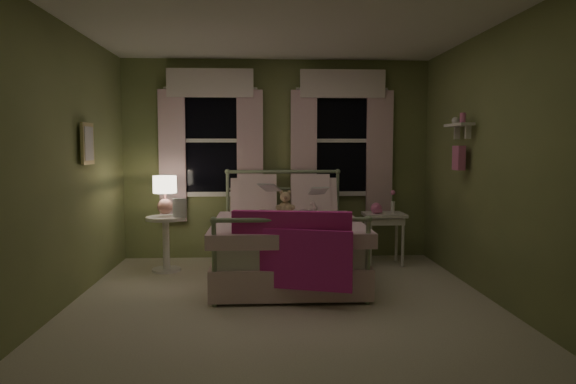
{
  "coord_description": "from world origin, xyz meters",
  "views": [
    {
      "loc": [
        -0.2,
        -4.67,
        1.46
      ],
      "look_at": [
        0.07,
        0.63,
        1.0
      ],
      "focal_mm": 32.0,
      "sensor_mm": 36.0,
      "label": 1
    }
  ],
  "objects": [
    {
      "name": "pink_toy",
      "position": [
        1.21,
        1.56,
        0.71
      ],
      "size": [
        0.14,
        0.18,
        0.14
      ],
      "color": "pink",
      "rests_on": "nightstand_right"
    },
    {
      "name": "framed_picture",
      "position": [
        -1.95,
        0.6,
        1.5
      ],
      "size": [
        0.03,
        0.32,
        0.42
      ],
      "color": "beige",
      "rests_on": "room_shell"
    },
    {
      "name": "window_right",
      "position": [
        0.85,
        2.03,
        1.62
      ],
      "size": [
        1.34,
        0.13,
        1.96
      ],
      "color": "black",
      "rests_on": "room_shell"
    },
    {
      "name": "child_right",
      "position": [
        0.35,
        1.4,
        0.91
      ],
      "size": [
        0.4,
        0.35,
        0.69
      ],
      "primitive_type": "imported",
      "rotation": [
        0.0,
        0.0,
        2.81
      ],
      "color": "#F7D1DD",
      "rests_on": "bed"
    },
    {
      "name": "child_left",
      "position": [
        -0.21,
        1.4,
        0.94
      ],
      "size": [
        0.3,
        0.22,
        0.73
      ],
      "primitive_type": "imported",
      "rotation": [
        0.0,
        0.0,
        3.33
      ],
      "color": "#F7D1DD",
      "rests_on": "bed"
    },
    {
      "name": "book_right",
      "position": [
        0.35,
        1.15,
        0.92
      ],
      "size": [
        0.21,
        0.13,
        0.26
      ],
      "primitive_type": "imported",
      "rotation": [
        1.22,
        0.0,
        0.09
      ],
      "color": "beige",
      "rests_on": "child_right"
    },
    {
      "name": "nightstand_right",
      "position": [
        1.31,
        1.56,
        0.55
      ],
      "size": [
        0.5,
        0.4,
        0.64
      ],
      "color": "white",
      "rests_on": "ground"
    },
    {
      "name": "nightstand_left",
      "position": [
        -1.33,
        1.38,
        0.42
      ],
      "size": [
        0.46,
        0.46,
        0.65
      ],
      "color": "white",
      "rests_on": "ground"
    },
    {
      "name": "wall_shelf",
      "position": [
        1.9,
        0.7,
        1.52
      ],
      "size": [
        0.15,
        0.5,
        0.6
      ],
      "color": "white",
      "rests_on": "room_shell"
    },
    {
      "name": "room_shell",
      "position": [
        0.0,
        0.0,
        1.3
      ],
      "size": [
        4.2,
        4.2,
        4.2
      ],
      "color": "silver",
      "rests_on": "ground"
    },
    {
      "name": "book_left",
      "position": [
        -0.21,
        1.15,
        0.96
      ],
      "size": [
        0.23,
        0.18,
        0.26
      ],
      "primitive_type": "imported",
      "rotation": [
        1.22,
        0.0,
        -0.38
      ],
      "color": "beige",
      "rests_on": "child_left"
    },
    {
      "name": "bed",
      "position": [
        0.07,
        0.97,
        0.38
      ],
      "size": [
        1.58,
        2.04,
        1.18
      ],
      "color": "white",
      "rests_on": "ground"
    },
    {
      "name": "table_lamp",
      "position": [
        -1.33,
        1.38,
        0.95
      ],
      "size": [
        0.27,
        0.27,
        0.45
      ],
      "color": "#DD9183",
      "rests_on": "nightstand_left"
    },
    {
      "name": "teddy_bear",
      "position": [
        0.07,
        1.24,
        0.79
      ],
      "size": [
        0.22,
        0.18,
        0.3
      ],
      "color": "tan",
      "rests_on": "bed"
    },
    {
      "name": "window_left",
      "position": [
        -0.85,
        2.03,
        1.62
      ],
      "size": [
        1.34,
        0.13,
        1.96
      ],
      "color": "black",
      "rests_on": "room_shell"
    },
    {
      "name": "bud_vase",
      "position": [
        1.43,
        1.61,
        0.79
      ],
      "size": [
        0.06,
        0.06,
        0.28
      ],
      "color": "white",
      "rests_on": "nightstand_right"
    },
    {
      "name": "book_nightstand",
      "position": [
        -1.23,
        1.3,
        0.66
      ],
      "size": [
        0.2,
        0.25,
        0.02
      ],
      "primitive_type": "imported",
      "rotation": [
        0.0,
        0.0,
        -0.15
      ],
      "color": "beige",
      "rests_on": "nightstand_left"
    },
    {
      "name": "pink_throw",
      "position": [
        0.07,
        -0.05,
        0.61
      ],
      "size": [
        1.1,
        0.39,
        0.71
      ],
      "color": "#D82A92",
      "rests_on": "bed"
    }
  ]
}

